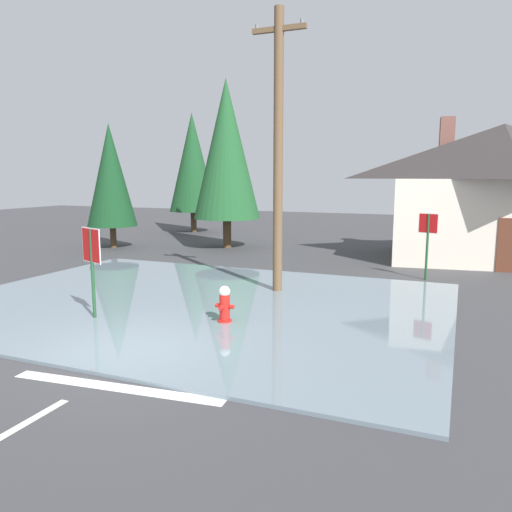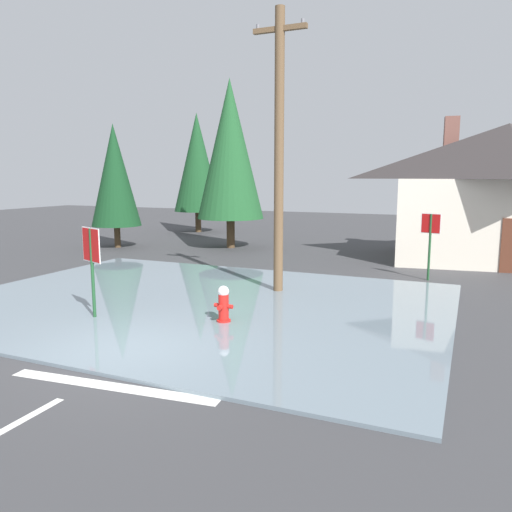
# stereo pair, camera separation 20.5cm
# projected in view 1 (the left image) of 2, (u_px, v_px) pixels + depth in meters

# --- Properties ---
(ground_plane) EXTENTS (80.00, 80.00, 0.10)m
(ground_plane) POSITION_uv_depth(u_px,v_px,m) (127.00, 355.00, 9.98)
(ground_plane) COLOR #38383A
(flood_puddle) EXTENTS (13.52, 10.28, 0.07)m
(flood_puddle) POSITION_uv_depth(u_px,v_px,m) (194.00, 302.00, 13.85)
(flood_puddle) COLOR slate
(flood_puddle) RESTS_ON ground
(lane_stop_bar) EXTENTS (3.91, 0.65, 0.01)m
(lane_stop_bar) POSITION_uv_depth(u_px,v_px,m) (116.00, 387.00, 8.33)
(lane_stop_bar) COLOR silver
(lane_stop_bar) RESTS_ON ground
(stop_sign_near) EXTENTS (0.79, 0.33, 2.28)m
(stop_sign_near) POSITION_uv_depth(u_px,v_px,m) (92.00, 254.00, 11.97)
(stop_sign_near) COLOR #1E4C28
(stop_sign_near) RESTS_ON ground
(fire_hydrant) EXTENTS (0.47, 0.40, 0.94)m
(fire_hydrant) POSITION_uv_depth(u_px,v_px,m) (225.00, 306.00, 11.82)
(fire_hydrant) COLOR red
(fire_hydrant) RESTS_ON ground
(utility_pole) EXTENTS (1.60, 0.28, 8.18)m
(utility_pole) POSITION_uv_depth(u_px,v_px,m) (278.00, 150.00, 14.49)
(utility_pole) COLOR brown
(utility_pole) RESTS_ON ground
(stop_sign_far) EXTENTS (0.64, 0.22, 2.27)m
(stop_sign_far) POSITION_uv_depth(u_px,v_px,m) (428.00, 233.00, 16.82)
(stop_sign_far) COLOR #1E4C28
(stop_sign_far) RESTS_ON ground
(house) EXTENTS (9.78, 7.28, 6.06)m
(house) POSITION_uv_depth(u_px,v_px,m) (500.00, 191.00, 20.65)
(house) COLOR silver
(house) RESTS_ON ground
(pine_tree_tall_left) EXTENTS (2.41, 2.41, 6.03)m
(pine_tree_tall_left) POSITION_uv_depth(u_px,v_px,m) (111.00, 175.00, 24.24)
(pine_tree_tall_left) COLOR #4C3823
(pine_tree_tall_left) RESTS_ON ground
(pine_tree_mid_left) EXTENTS (2.96, 2.96, 7.40)m
(pine_tree_mid_left) POSITION_uv_depth(u_px,v_px,m) (193.00, 163.00, 31.12)
(pine_tree_mid_left) COLOR #4C3823
(pine_tree_mid_left) RESTS_ON ground
(pine_tree_short_left) EXTENTS (3.25, 3.25, 8.12)m
(pine_tree_short_left) POSITION_uv_depth(u_px,v_px,m) (226.00, 150.00, 24.02)
(pine_tree_short_left) COLOR #4C3823
(pine_tree_short_left) RESTS_ON ground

